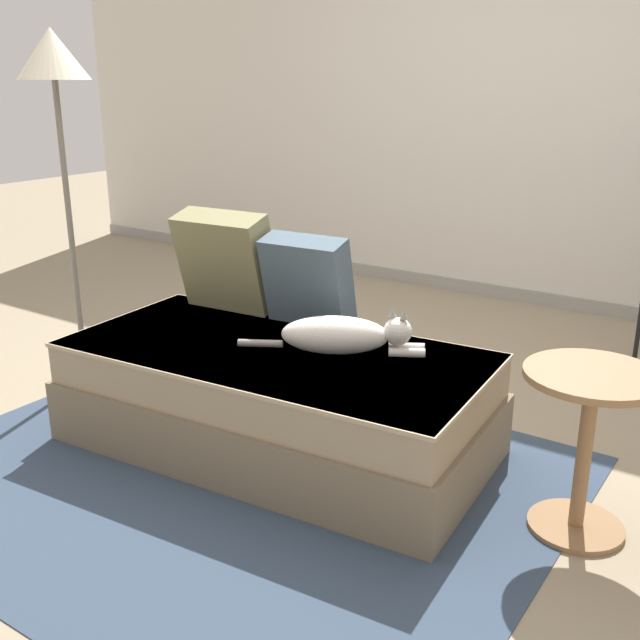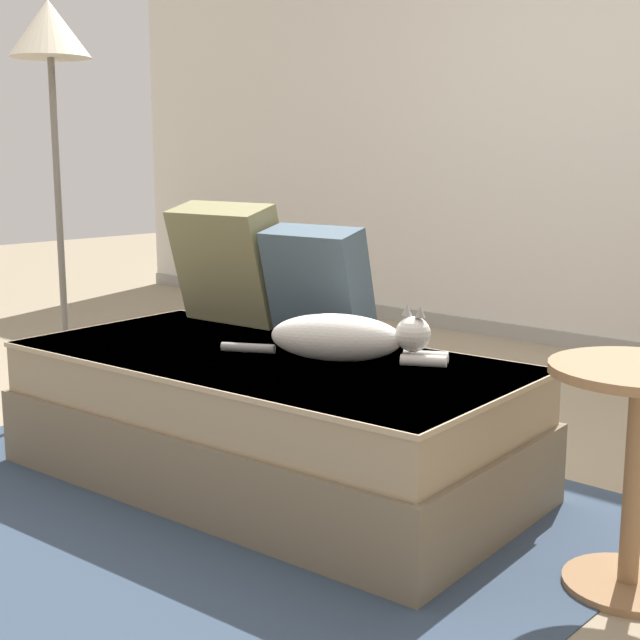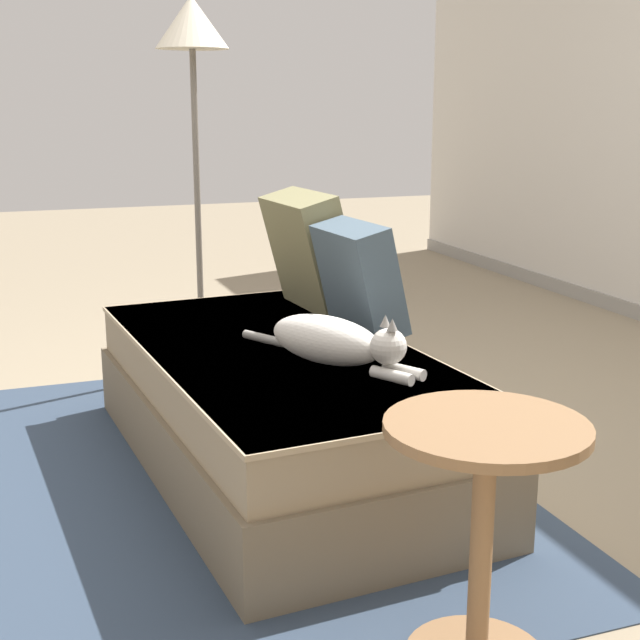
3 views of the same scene
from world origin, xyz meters
name	(u,v)px [view 2 (image 2 of 3)]	position (x,y,z in m)	size (l,w,h in m)	color
ground_plane	(345,452)	(0.00, 0.00, 0.00)	(16.00, 16.00, 0.00)	gray
wall_back_panel	(628,110)	(0.00, 2.25, 1.30)	(8.00, 0.10, 2.60)	silver
wall_baseboard_trim	(609,346)	(0.00, 2.20, 0.04)	(8.00, 0.02, 0.09)	gray
area_rug	(197,505)	(0.00, -0.70, 0.00)	(2.42, 1.96, 0.01)	#334256
couch	(266,417)	(0.00, -0.40, 0.22)	(1.78, 0.98, 0.43)	#766750
throw_pillow_corner	(229,263)	(-0.50, -0.11, 0.66)	(0.46, 0.30, 0.46)	#847F56
throw_pillow_middle	(317,282)	(-0.07, -0.08, 0.63)	(0.39, 0.25, 0.40)	#4C6070
cat	(346,338)	(0.25, -0.29, 0.51)	(0.69, 0.39, 0.19)	white
side_table	(636,446)	(1.21, -0.31, 0.37)	(0.44, 0.44, 0.57)	olive
floor_lamp	(51,68)	(-1.21, -0.39, 1.41)	(0.32, 0.32, 1.67)	slate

